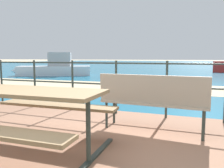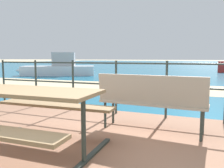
% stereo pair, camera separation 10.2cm
% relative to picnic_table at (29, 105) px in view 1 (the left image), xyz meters
% --- Properties ---
extents(patio_paving, '(6.40, 5.20, 0.06)m').
position_rel_picnic_table_xyz_m(patio_paving, '(0.28, -0.18, -0.61)').
color(patio_paving, '#996B51').
rests_on(patio_paving, ground).
extents(sea_water, '(90.00, 90.00, 0.01)m').
position_rel_picnic_table_xyz_m(sea_water, '(0.28, 39.82, -0.63)').
color(sea_water, '#196B8E').
rests_on(sea_water, ground).
extents(beach_strip, '(54.05, 4.19, 0.01)m').
position_rel_picnic_table_xyz_m(beach_strip, '(0.28, 6.75, -0.63)').
color(beach_strip, beige).
rests_on(beach_strip, ground).
extents(picnic_table, '(1.76, 1.47, 0.75)m').
position_rel_picnic_table_xyz_m(picnic_table, '(0.00, 0.00, 0.00)').
color(picnic_table, '#8C704C').
rests_on(picnic_table, patio_paving).
extents(park_bench, '(1.62, 0.52, 0.87)m').
position_rel_picnic_table_xyz_m(park_bench, '(1.17, 1.28, -0.05)').
color(park_bench, tan).
rests_on(park_bench, patio_paving).
extents(railing_fence, '(5.94, 0.04, 1.06)m').
position_rel_picnic_table_xyz_m(railing_fence, '(0.28, 2.20, 0.07)').
color(railing_fence, '#2D3833').
rests_on(railing_fence, patio_paving).
extents(boat_near, '(5.05, 3.34, 1.50)m').
position_rel_picnic_table_xyz_m(boat_near, '(-7.02, 10.80, -0.16)').
color(boat_near, silver).
rests_on(boat_near, sea_water).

